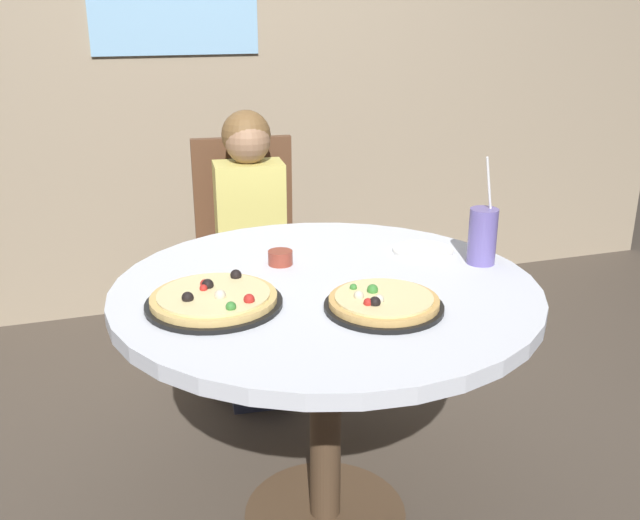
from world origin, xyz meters
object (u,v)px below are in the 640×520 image
dining_table (326,321)px  pizza_veggie (383,303)px  diner_child (254,271)px  plate_small (423,250)px  sauce_bowl (280,258)px  chair_wooden (247,245)px  soda_cup (483,236)px  pizza_cheese (214,299)px

dining_table → pizza_veggie: (0.08, -0.20, 0.12)m
dining_table → diner_child: diner_child is taller
pizza_veggie → plate_small: pizza_veggie is taller
sauce_bowl → pizza_veggie: bearing=-67.9°
dining_table → chair_wooden: 1.04m
diner_child → plate_small: bearing=-62.3°
diner_child → pizza_veggie: 1.09m
chair_wooden → plate_small: size_ratio=5.28×
chair_wooden → plate_small: bearing=-68.3°
dining_table → soda_cup: soda_cup is taller
diner_child → soda_cup: bearing=-60.1°
chair_wooden → pizza_veggie: (0.07, -1.23, 0.24)m
chair_wooden → soda_cup: 1.15m
plate_small → pizza_cheese: bearing=-162.6°
diner_child → pizza_veggie: diner_child is taller
chair_wooden → plate_small: 0.97m
diner_child → chair_wooden: bearing=85.2°
diner_child → sauce_bowl: bearing=-95.8°
pizza_cheese → plate_small: 0.69m
dining_table → chair_wooden: size_ratio=1.19×
pizza_cheese → sauce_bowl: 0.33m
soda_cup → plate_small: size_ratio=1.71×
sauce_bowl → plate_small: bearing=-3.7°
diner_child → pizza_veggie: (0.09, -1.05, 0.28)m
dining_table → pizza_cheese: bearing=-170.3°
chair_wooden → soda_cup: (0.46, -1.01, 0.30)m
pizza_cheese → plate_small: pizza_cheese is taller
chair_wooden → sauce_bowl: (-0.08, -0.85, 0.24)m
pizza_cheese → sauce_bowl: bearing=45.6°
dining_table → plate_small: bearing=23.4°
pizza_veggie → sauce_bowl: pizza_veggie is taller
diner_child → plate_small: (0.36, -0.69, 0.27)m
pizza_cheese → chair_wooden: bearing=73.9°
pizza_cheese → soda_cup: 0.78m
pizza_veggie → pizza_cheese: 0.41m
chair_wooden → pizza_cheese: (-0.31, -1.08, 0.24)m
plate_small → pizza_veggie: bearing=-128.1°
chair_wooden → diner_child: size_ratio=0.88×
dining_table → soda_cup: (0.47, 0.02, 0.19)m
soda_cup → plate_small: bearing=129.6°
diner_child → dining_table: bearing=-89.5°
soda_cup → dining_table: bearing=-178.0°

